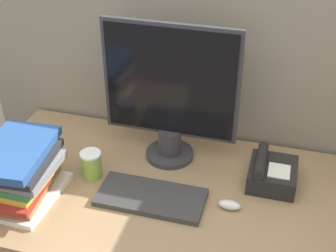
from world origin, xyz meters
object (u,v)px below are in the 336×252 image
monitor (170,97)px  book_stack (20,173)px  keyboard (151,197)px  desk_telephone (271,173)px  mouse (230,205)px  coffee_cup (91,164)px

monitor → book_stack: 0.57m
keyboard → desk_telephone: 0.43m
monitor → mouse: (0.27, -0.23, -0.24)m
keyboard → desk_telephone: (0.38, 0.20, 0.03)m
mouse → coffee_cup: 0.51m
book_stack → monitor: bearing=40.8°
keyboard → book_stack: (-0.42, -0.10, 0.09)m
book_stack → desk_telephone: bearing=20.5°
mouse → book_stack: book_stack is taller
desk_telephone → keyboard: bearing=-152.3°
monitor → desk_telephone: monitor is taller
coffee_cup → mouse: bearing=-4.1°
mouse → keyboard: bearing=-173.9°
keyboard → coffee_cup: size_ratio=3.57×
coffee_cup → book_stack: (-0.18, -0.17, 0.05)m
monitor → mouse: monitor is taller
desk_telephone → book_stack: bearing=-159.5°
coffee_cup → desk_telephone: size_ratio=0.57×
coffee_cup → desk_telephone: 0.64m
mouse → desk_telephone: size_ratio=0.41×
coffee_cup → desk_telephone: desk_telephone is taller
mouse → coffee_cup: coffee_cup is taller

